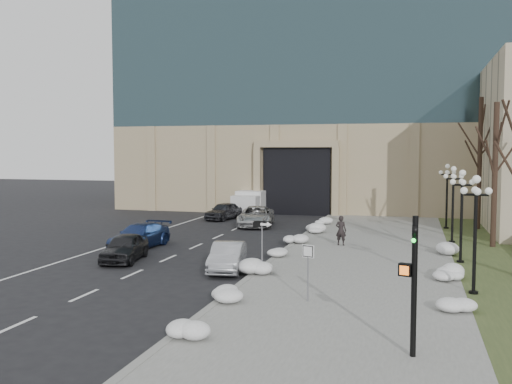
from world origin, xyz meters
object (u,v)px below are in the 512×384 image
at_px(lamppost_a, 475,218).
at_px(lamppost_d, 447,187).
at_px(car_b, 227,257).
at_px(car_a, 125,247).
at_px(car_c, 139,236).
at_px(box_truck, 255,202).
at_px(lamppost_c, 453,194).
at_px(car_e, 224,211).
at_px(keep_sign, 308,261).
at_px(one_way_sign, 265,231).
at_px(pedestrian, 341,230).
at_px(car_d, 256,216).
at_px(traffic_signal, 413,289).
at_px(lamppost_b, 462,203).

xyz_separation_m(lamppost_a, lamppost_d, (0.00, 19.50, 0.00)).
relative_size(car_b, lamppost_a, 0.85).
height_order(car_a, car_c, same).
xyz_separation_m(car_c, box_truck, (1.56, 19.57, 0.33)).
xyz_separation_m(car_b, lamppost_c, (10.80, 11.09, 2.40)).
bearing_deg(car_b, box_truck, 92.58).
distance_m(car_a, car_e, 18.28).
distance_m(car_a, car_b, 5.96).
height_order(car_e, keep_sign, keep_sign).
xyz_separation_m(box_truck, one_way_sign, (7.38, -24.68, 1.02)).
relative_size(pedestrian, lamppost_d, 0.37).
height_order(one_way_sign, lamppost_a, lamppost_a).
bearing_deg(lamppost_d, lamppost_c, -90.00).
bearing_deg(box_truck, lamppost_a, -56.84).
height_order(car_d, keep_sign, keep_sign).
bearing_deg(car_b, car_c, 136.18).
distance_m(car_a, one_way_sign, 8.07).
bearing_deg(car_c, car_d, 74.76).
bearing_deg(car_b, lamppost_c, 35.75).
bearing_deg(car_e, car_b, -59.15).
height_order(keep_sign, traffic_signal, traffic_signal).
bearing_deg(keep_sign, car_d, 128.33).
distance_m(car_d, box_truck, 8.77).
bearing_deg(pedestrian, car_b, 72.78).
xyz_separation_m(keep_sign, traffic_signal, (3.74, -4.84, 0.33)).
relative_size(car_a, lamppost_d, 0.88).
height_order(keep_sign, lamppost_d, lamppost_d).
bearing_deg(car_c, car_b, -29.21).
relative_size(lamppost_a, lamppost_c, 1.00).
bearing_deg(lamppost_c, car_b, -134.23).
xyz_separation_m(car_a, traffic_signal, (14.36, -10.57, 1.26)).
bearing_deg(car_e, box_truck, 88.09).
bearing_deg(lamppost_d, lamppost_b, -90.00).
xyz_separation_m(keep_sign, lamppost_d, (6.06, 22.43, 1.43)).
bearing_deg(lamppost_a, traffic_signal, -106.66).
relative_size(box_truck, one_way_sign, 2.73).
relative_size(one_way_sign, keep_sign, 1.12).
relative_size(keep_sign, lamppost_a, 0.47).
distance_m(car_c, traffic_signal, 21.12).
height_order(car_e, lamppost_a, lamppost_a).
height_order(car_b, box_truck, box_truck).
bearing_deg(lamppost_d, one_way_sign, -116.12).
bearing_deg(one_way_sign, car_e, 120.45).
bearing_deg(lamppost_c, lamppost_d, 90.00).
distance_m(car_b, car_c, 8.40).
bearing_deg(keep_sign, lamppost_b, 75.17).
relative_size(car_d, lamppost_d, 1.14).
height_order(car_d, lamppost_d, lamppost_d).
xyz_separation_m(car_e, box_truck, (1.23, 5.09, 0.32)).
bearing_deg(car_a, one_way_sign, -20.09).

